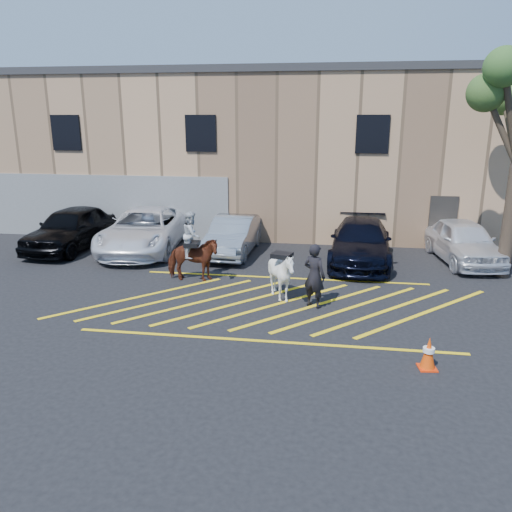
# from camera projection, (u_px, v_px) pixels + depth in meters

# --- Properties ---
(ground) EXTENTS (90.00, 90.00, 0.00)m
(ground) POSITION_uv_depth(u_px,v_px,m) (277.00, 301.00, 14.79)
(ground) COLOR black
(ground) RESTS_ON ground
(car_black_suv) EXTENTS (2.37, 5.20, 1.73)m
(car_black_suv) POSITION_uv_depth(u_px,v_px,m) (72.00, 228.00, 20.44)
(car_black_suv) COLOR black
(car_black_suv) RESTS_ON ground
(car_white_pickup) EXTENTS (3.27, 6.25, 1.68)m
(car_white_pickup) POSITION_uv_depth(u_px,v_px,m) (145.00, 230.00, 20.23)
(car_white_pickup) COLOR white
(car_white_pickup) RESTS_ON ground
(car_silver_sedan) EXTENTS (1.72, 4.52, 1.47)m
(car_silver_sedan) POSITION_uv_depth(u_px,v_px,m) (233.00, 235.00, 19.74)
(car_silver_sedan) COLOR #91979E
(car_silver_sedan) RESTS_ON ground
(car_blue_suv) EXTENTS (2.55, 5.48, 1.55)m
(car_blue_suv) POSITION_uv_depth(u_px,v_px,m) (361.00, 242.00, 18.58)
(car_blue_suv) COLOR black
(car_blue_suv) RESTS_ON ground
(car_white_suv) EXTENTS (2.42, 4.82, 1.58)m
(car_white_suv) POSITION_uv_depth(u_px,v_px,m) (463.00, 241.00, 18.60)
(car_white_suv) COLOR white
(car_white_suv) RESTS_ON ground
(handler) EXTENTS (0.81, 0.73, 1.86)m
(handler) POSITION_uv_depth(u_px,v_px,m) (314.00, 276.00, 14.12)
(handler) COLOR black
(handler) RESTS_ON ground
(warehouse) EXTENTS (32.42, 10.20, 7.30)m
(warehouse) POSITION_uv_depth(u_px,v_px,m) (303.00, 150.00, 25.23)
(warehouse) COLOR tan
(warehouse) RESTS_ON ground
(hatching_zone) EXTENTS (12.60, 5.12, 0.01)m
(hatching_zone) POSITION_uv_depth(u_px,v_px,m) (276.00, 304.00, 14.50)
(hatching_zone) COLOR yellow
(hatching_zone) RESTS_ON ground
(mounted_bay) EXTENTS (1.81, 0.91, 2.33)m
(mounted_bay) POSITION_uv_depth(u_px,v_px,m) (192.00, 253.00, 16.35)
(mounted_bay) COLOR #5C2B15
(mounted_bay) RESTS_ON ground
(saddled_white) EXTENTS (1.59, 1.69, 1.54)m
(saddled_white) POSITION_uv_depth(u_px,v_px,m) (282.00, 275.00, 14.68)
(saddled_white) COLOR white
(saddled_white) RESTS_ON ground
(traffic_cone) EXTENTS (0.42, 0.42, 0.73)m
(traffic_cone) POSITION_uv_depth(u_px,v_px,m) (428.00, 353.00, 10.72)
(traffic_cone) COLOR red
(traffic_cone) RESTS_ON ground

